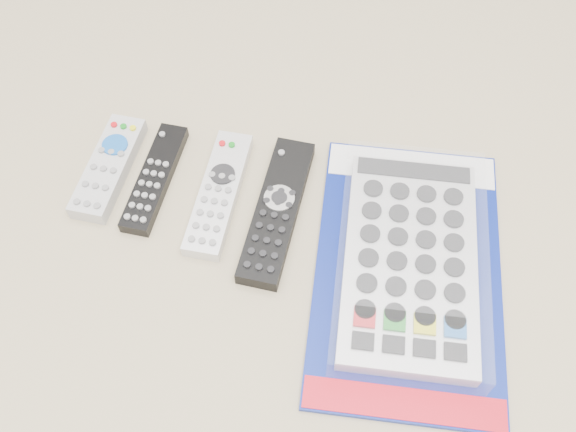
% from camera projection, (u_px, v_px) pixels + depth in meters
% --- Properties ---
extents(remote_small_grey, '(0.06, 0.17, 0.03)m').
position_uv_depth(remote_small_grey, '(109.00, 167.00, 0.87)').
color(remote_small_grey, '#AEAEB1').
rests_on(remote_small_grey, ground).
extents(remote_slim_black, '(0.05, 0.18, 0.02)m').
position_uv_depth(remote_slim_black, '(155.00, 178.00, 0.86)').
color(remote_slim_black, black).
rests_on(remote_slim_black, ground).
extents(remote_silver_dvd, '(0.05, 0.19, 0.02)m').
position_uv_depth(remote_silver_dvd, '(219.00, 193.00, 0.85)').
color(remote_silver_dvd, silver).
rests_on(remote_silver_dvd, ground).
extents(remote_large_black, '(0.07, 0.22, 0.02)m').
position_uv_depth(remote_large_black, '(277.00, 211.00, 0.83)').
color(remote_large_black, black).
rests_on(remote_large_black, ground).
extents(jumbo_remote_packaged, '(0.25, 0.39, 0.05)m').
position_uv_depth(jumbo_remote_packaged, '(410.00, 260.00, 0.78)').
color(jumbo_remote_packaged, navy).
rests_on(jumbo_remote_packaged, ground).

